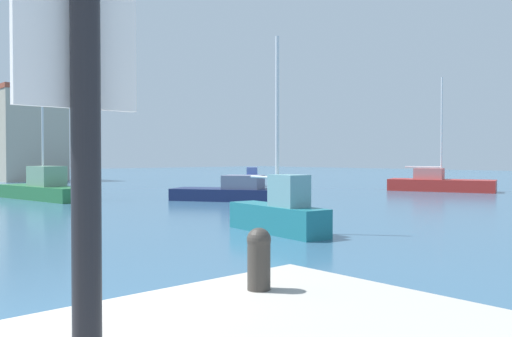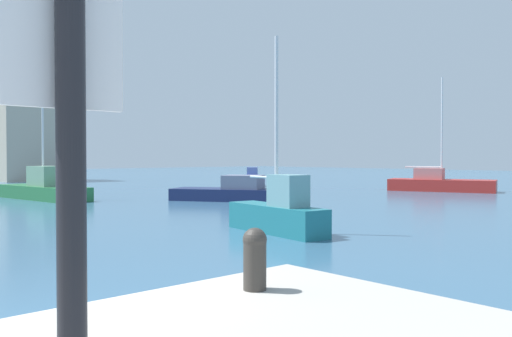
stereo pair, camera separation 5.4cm
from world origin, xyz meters
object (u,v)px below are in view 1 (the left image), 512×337
at_px(mooring_bollard, 259,256).
at_px(sailboat_red_distant_east, 439,183).
at_px(motorboat_blue_center_channel, 252,179).
at_px(motorboat_navy_far_right, 235,192).
at_px(sailboat_teal_distant_north, 279,212).
at_px(sailboat_green_inner_mooring, 44,188).

distance_m(mooring_bollard, sailboat_red_distant_east, 35.46).
height_order(sailboat_red_distant_east, motorboat_blue_center_channel, sailboat_red_distant_east).
relative_size(motorboat_navy_far_right, motorboat_blue_center_channel, 1.66).
relative_size(sailboat_red_distant_east, motorboat_navy_far_right, 1.17).
height_order(motorboat_navy_far_right, sailboat_teal_distant_north, sailboat_teal_distant_north).
height_order(sailboat_red_distant_east, motorboat_navy_far_right, sailboat_red_distant_east).
relative_size(mooring_bollard, motorboat_blue_center_channel, 0.16).
xyz_separation_m(mooring_bollard, sailboat_teal_distant_north, (8.25, 8.04, -0.70)).
xyz_separation_m(sailboat_red_distant_east, sailboat_green_inner_mooring, (-24.10, 11.61, 0.07)).
bearing_deg(motorboat_navy_far_right, sailboat_red_distant_east, -11.84).
relative_size(sailboat_red_distant_east, motorboat_blue_center_channel, 1.94).
xyz_separation_m(sailboat_green_inner_mooring, sailboat_teal_distant_north, (0.47, -19.07, 0.05)).
bearing_deg(sailboat_teal_distant_north, sailboat_green_inner_mooring, 91.40).
distance_m(mooring_bollard, sailboat_green_inner_mooring, 28.22).
bearing_deg(sailboat_green_inner_mooring, sailboat_teal_distant_north, -88.60).
distance_m(mooring_bollard, motorboat_blue_center_channel, 39.67).
relative_size(motorboat_blue_center_channel, sailboat_teal_distant_north, 0.66).
bearing_deg(sailboat_teal_distant_north, sailboat_red_distant_east, 17.52).
height_order(sailboat_green_inner_mooring, sailboat_teal_distant_north, sailboat_green_inner_mooring).
bearing_deg(sailboat_red_distant_east, motorboat_blue_center_channel, 111.47).
bearing_deg(motorboat_blue_center_channel, motorboat_navy_far_right, -135.24).
distance_m(sailboat_green_inner_mooring, sailboat_teal_distant_north, 19.08).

